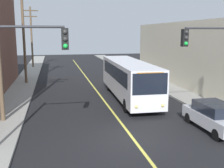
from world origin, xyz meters
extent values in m
plane|color=black|center=(0.00, 0.00, 0.00)|extent=(120.00, 120.00, 0.00)
cube|color=gray|center=(-7.25, 10.00, 0.07)|extent=(2.50, 90.00, 0.15)
cube|color=gray|center=(7.25, 10.00, 0.07)|extent=(2.50, 90.00, 0.15)
cube|color=#D8CC4C|center=(0.00, 15.00, 0.01)|extent=(0.16, 60.00, 0.01)
cube|color=black|center=(-8.54, 11.68, 1.60)|extent=(0.06, 16.24, 1.30)
cube|color=beige|center=(14.50, 14.64, 3.35)|extent=(12.00, 21.91, 6.70)
cube|color=black|center=(8.54, 14.64, 1.60)|extent=(0.06, 15.33, 1.30)
cube|color=black|center=(8.54, 14.64, 4.80)|extent=(0.06, 15.33, 1.30)
cube|color=silver|center=(2.20, 9.08, 1.83)|extent=(2.95, 12.08, 2.75)
cube|color=black|center=(2.00, 3.10, 2.35)|extent=(2.35, 0.16, 1.40)
cube|color=black|center=(2.40, 15.06, 2.45)|extent=(2.30, 0.16, 1.10)
cube|color=black|center=(0.95, 9.12, 2.35)|extent=(0.40, 10.20, 1.10)
cube|color=black|center=(3.45, 9.04, 2.35)|extent=(0.40, 10.20, 1.10)
cube|color=orange|center=(2.00, 3.11, 2.95)|extent=(1.79, 0.12, 0.30)
sphere|color=#F9D872|center=(1.11, 3.09, 0.90)|extent=(0.24, 0.24, 0.24)
sphere|color=#F9D872|center=(2.89, 3.03, 0.90)|extent=(0.24, 0.24, 0.24)
cylinder|color=black|center=(0.94, 4.92, 0.50)|extent=(0.33, 1.01, 1.00)
cylinder|color=black|center=(3.18, 4.85, 0.50)|extent=(0.33, 1.01, 1.00)
cylinder|color=black|center=(1.19, 12.62, 0.50)|extent=(0.33, 1.01, 1.00)
cylinder|color=black|center=(3.44, 12.54, 0.50)|extent=(0.33, 1.01, 1.00)
cube|color=#B7B7BC|center=(4.98, 0.36, 0.67)|extent=(1.87, 4.43, 0.70)
cube|color=black|center=(4.98, 0.36, 1.32)|extent=(1.66, 2.49, 0.60)
cylinder|color=black|center=(4.21, -1.15, 0.32)|extent=(0.23, 0.64, 0.64)
cylinder|color=black|center=(4.16, 1.85, 0.32)|extent=(0.23, 0.64, 0.64)
cylinder|color=black|center=(5.76, 1.87, 0.32)|extent=(0.23, 0.64, 0.64)
cylinder|color=brown|center=(-7.06, 18.05, 5.57)|extent=(0.28, 0.28, 10.85)
cylinder|color=brown|center=(-7.31, 32.85, 4.89)|extent=(0.28, 0.28, 9.49)
cube|color=#4C3D2D|center=(-7.31, 32.85, 9.04)|extent=(2.40, 0.16, 0.16)
cube|color=#4C3D2D|center=(-7.31, 32.85, 8.14)|extent=(2.00, 0.16, 0.16)
cylinder|color=#2D2D33|center=(-5.20, -0.28, 5.85)|extent=(3.50, 0.12, 0.12)
cube|color=black|center=(-3.45, -0.28, 5.30)|extent=(0.32, 0.36, 1.00)
sphere|color=#2D2D2D|center=(-3.45, -0.47, 5.62)|extent=(0.22, 0.22, 0.22)
sphere|color=#2D2D2D|center=(-3.45, -0.47, 5.30)|extent=(0.22, 0.22, 0.22)
sphere|color=green|center=(-3.45, -0.47, 4.98)|extent=(0.22, 0.22, 0.22)
cylinder|color=#2D2D33|center=(5.20, 1.48, 5.85)|extent=(3.50, 0.12, 0.12)
cube|color=black|center=(3.45, 1.48, 5.30)|extent=(0.32, 0.36, 1.00)
sphere|color=#2D2D2D|center=(3.45, 1.29, 5.62)|extent=(0.22, 0.22, 0.22)
sphere|color=#2D2D2D|center=(3.45, 1.29, 5.30)|extent=(0.22, 0.22, 0.22)
sphere|color=green|center=(3.45, 1.29, 4.98)|extent=(0.22, 0.22, 0.22)
camera|label=1|loc=(-4.01, -13.41, 5.57)|focal=44.24mm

